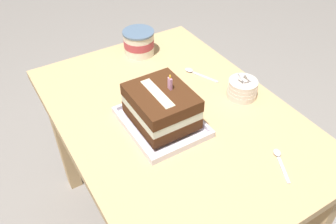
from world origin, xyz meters
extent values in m
plane|color=gray|center=(0.00, 0.00, 0.00)|extent=(8.00, 8.00, 0.00)
cube|color=tan|center=(0.00, 0.00, 0.69)|extent=(1.07, 0.76, 0.04)
cube|color=tan|center=(-0.48, -0.32, 0.34)|extent=(0.06, 0.06, 0.68)
cube|color=tan|center=(-0.48, 0.32, 0.34)|extent=(0.06, 0.06, 0.68)
cube|color=silver|center=(0.03, -0.07, 0.72)|extent=(0.29, 0.24, 0.01)
cube|color=silver|center=(0.03, -0.18, 0.73)|extent=(0.29, 0.01, 0.02)
cube|color=silver|center=(0.03, 0.04, 0.73)|extent=(0.29, 0.01, 0.02)
cube|color=silver|center=(-0.11, -0.07, 0.73)|extent=(0.01, 0.21, 0.02)
cube|color=silver|center=(0.16, -0.07, 0.73)|extent=(0.01, 0.21, 0.02)
cube|color=#452411|center=(0.03, -0.07, 0.76)|extent=(0.22, 0.18, 0.04)
cube|color=silver|center=(0.03, -0.07, 0.79)|extent=(0.21, 0.18, 0.03)
cube|color=#452411|center=(0.03, -0.07, 0.83)|extent=(0.22, 0.18, 0.04)
cube|color=beige|center=(0.03, -0.08, 0.85)|extent=(0.16, 0.03, 0.00)
cube|color=#E099C6|center=(0.03, -0.04, 0.87)|extent=(0.02, 0.01, 0.04)
ellipsoid|color=yellow|center=(0.03, -0.04, 0.90)|extent=(0.01, 0.01, 0.01)
cylinder|color=silver|center=(0.05, 0.26, 0.72)|extent=(0.11, 0.11, 0.02)
cylinder|color=silver|center=(0.05, 0.26, 0.74)|extent=(0.11, 0.11, 0.02)
cylinder|color=silver|center=(0.05, 0.26, 0.75)|extent=(0.11, 0.11, 0.02)
cylinder|color=silver|center=(0.05, 0.26, 0.77)|extent=(0.11, 0.11, 0.02)
cylinder|color=silver|center=(0.06, 0.26, 0.80)|extent=(0.01, 0.05, 0.05)
cylinder|color=silver|center=(0.06, 0.27, 0.80)|extent=(0.01, 0.05, 0.07)
cylinder|color=silver|center=(0.06, 0.25, 0.79)|extent=(0.04, 0.02, 0.05)
cylinder|color=silver|center=(-0.42, 0.08, 0.76)|extent=(0.13, 0.13, 0.10)
cylinder|color=#B23D47|center=(-0.42, 0.08, 0.76)|extent=(0.13, 0.13, 0.03)
cylinder|color=slate|center=(-0.42, 0.08, 0.81)|extent=(0.13, 0.13, 0.01)
ellipsoid|color=silver|center=(0.33, 0.17, 0.72)|extent=(0.04, 0.04, 0.01)
cube|color=silver|center=(0.39, 0.14, 0.71)|extent=(0.09, 0.06, 0.00)
ellipsoid|color=silver|center=(-0.19, 0.19, 0.72)|extent=(0.04, 0.04, 0.01)
cube|color=silver|center=(-0.12, 0.22, 0.71)|extent=(0.11, 0.06, 0.00)
camera|label=1|loc=(0.78, -0.50, 1.52)|focal=37.45mm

